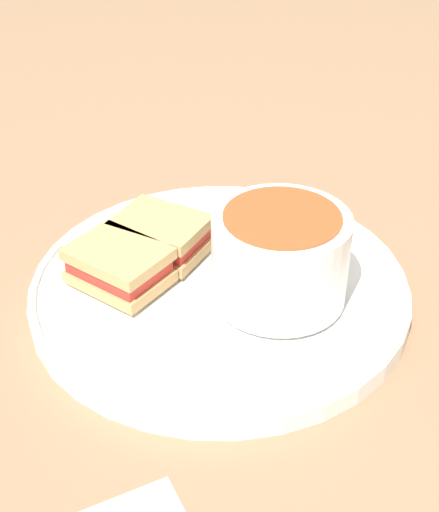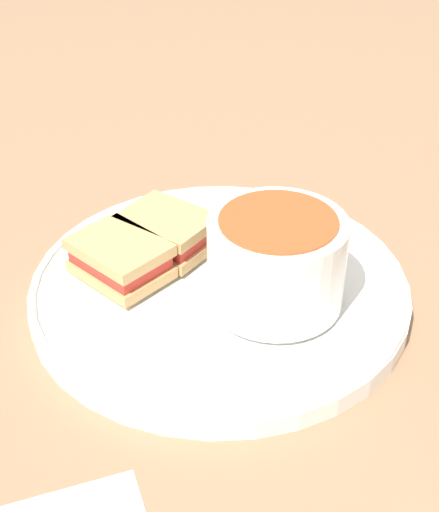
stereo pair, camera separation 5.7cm
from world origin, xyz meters
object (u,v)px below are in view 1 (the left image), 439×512
at_px(spoon, 256,217).
at_px(sandwich_half_near, 161,235).
at_px(sandwich_half_far, 119,265).
at_px(soup_bowl, 280,256).

xyz_separation_m(spoon, sandwich_half_near, (-0.04, 0.09, 0.01)).
bearing_deg(sandwich_half_far, spoon, -55.06).
height_order(soup_bowl, sandwich_half_near, soup_bowl).
bearing_deg(sandwich_half_near, sandwich_half_far, 141.40).
bearing_deg(sandwich_half_near, soup_bowl, -127.49).
relative_size(soup_bowl, spoon, 1.07).
bearing_deg(spoon, soup_bowl, 143.12).
relative_size(soup_bowl, sandwich_half_far, 1.12).
relative_size(soup_bowl, sandwich_half_near, 1.12).
bearing_deg(sandwich_half_far, sandwich_half_near, -38.60).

